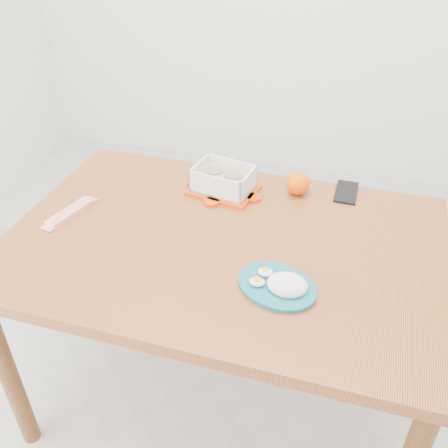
% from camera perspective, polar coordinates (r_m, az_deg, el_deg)
% --- Properties ---
extents(ground, '(3.50, 3.50, 0.00)m').
position_cam_1_polar(ground, '(2.18, 0.53, -15.12)').
color(ground, '#B7B7B2').
rests_on(ground, ground).
extents(dining_table, '(1.37, 0.93, 0.75)m').
position_cam_1_polar(dining_table, '(1.60, 0.00, -4.27)').
color(dining_table, '#A2672E').
rests_on(dining_table, ground).
extents(food_container, '(0.25, 0.21, 0.10)m').
position_cam_1_polar(food_container, '(1.75, -0.06, 5.04)').
color(food_container, '#E13C06').
rests_on(food_container, dining_table).
extents(orange_fruit, '(0.08, 0.08, 0.08)m').
position_cam_1_polar(orange_fruit, '(1.77, 8.46, 4.62)').
color(orange_fruit, orange).
rests_on(orange_fruit, dining_table).
extents(rice_plate, '(0.29, 0.29, 0.06)m').
position_cam_1_polar(rice_plate, '(1.36, 6.44, -6.85)').
color(rice_plate, '#17687E').
rests_on(rice_plate, dining_table).
extents(candy_bar, '(0.09, 0.19, 0.02)m').
position_cam_1_polar(candy_bar, '(1.73, -17.17, 1.30)').
color(candy_bar, red).
rests_on(candy_bar, dining_table).
extents(smartphone, '(0.08, 0.15, 0.01)m').
position_cam_1_polar(smartphone, '(1.82, 13.80, 3.56)').
color(smartphone, black).
rests_on(smartphone, dining_table).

